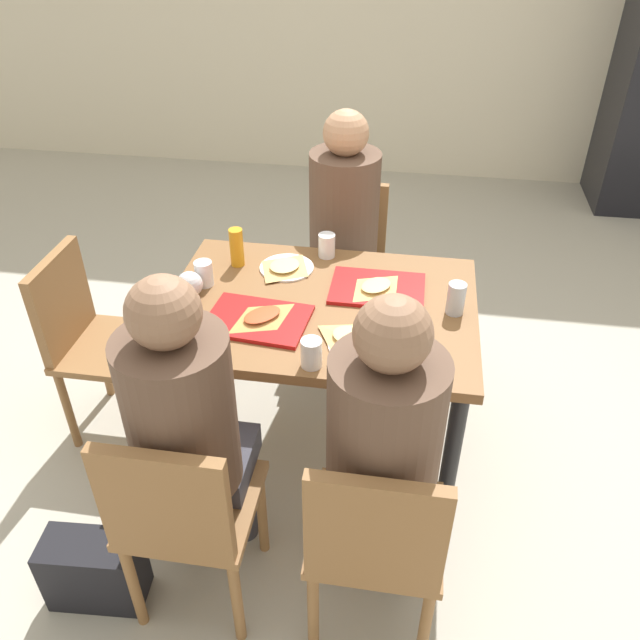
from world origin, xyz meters
The scene contains 24 objects.
ground_plane centered at (0.00, 0.00, -0.01)m, with size 10.00×10.00×0.02m, color #B2AD9E.
main_table centered at (0.00, 0.00, 0.65)m, with size 1.16×0.85×0.75m.
chair_near_left centered at (-0.29, -0.81, 0.49)m, with size 0.40×0.40×0.85m.
chair_near_right centered at (0.29, -0.81, 0.49)m, with size 0.40×0.40×0.85m.
chair_far_side centered at (0.00, 0.81, 0.49)m, with size 0.40×0.40×0.85m.
chair_left_end centered at (-0.97, 0.00, 0.49)m, with size 0.40×0.40×0.85m.
person_in_red centered at (-0.29, -0.67, 0.74)m, with size 0.32×0.42×1.26m.
person_in_brown_jacket centered at (0.29, -0.67, 0.74)m, with size 0.32×0.42×1.26m.
person_far_side centered at (0.00, 0.67, 0.74)m, with size 0.32×0.42×1.26m.
tray_red_near centered at (-0.20, -0.15, 0.75)m, with size 0.36×0.26×0.02m, color #B21414.
tray_red_far centered at (0.20, 0.13, 0.75)m, with size 0.36×0.26×0.02m, color #B21414.
paper_plate_center centered at (-0.17, 0.23, 0.75)m, with size 0.22×0.22×0.01m, color white.
paper_plate_near_edge centered at (0.17, -0.23, 0.75)m, with size 0.22×0.22×0.01m, color white.
pizza_slice_a centered at (-0.19, -0.15, 0.77)m, with size 0.23×0.24×0.02m.
pizza_slice_b centered at (0.20, 0.11, 0.77)m, with size 0.22×0.23×0.02m.
pizza_slice_c centered at (-0.18, 0.22, 0.76)m, with size 0.22×0.24×0.02m.
pizza_slice_d centered at (0.15, -0.21, 0.76)m, with size 0.25×0.23×0.02m.
plastic_cup_a centered at (-0.03, 0.36, 0.80)m, with size 0.07×0.07×0.10m, color white.
plastic_cup_b centered at (0.03, -0.36, 0.80)m, with size 0.07×0.07×0.10m, color white.
plastic_cup_c centered at (-0.47, 0.06, 0.80)m, with size 0.07×0.07×0.10m, color white.
soda_can centered at (0.49, 0.02, 0.81)m, with size 0.07×0.07×0.12m, color #B7BCC6.
condiment_bottle centered at (-0.38, 0.23, 0.83)m, with size 0.06×0.06×0.16m, color orange.
foil_bundle centered at (-0.49, -0.02, 0.80)m, with size 0.10×0.10×0.10m, color silver.
handbag centered at (-0.64, -0.82, 0.14)m, with size 0.32×0.16×0.28m, color black.
Camera 1 is at (0.31, -1.96, 2.08)m, focal length 35.90 mm.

